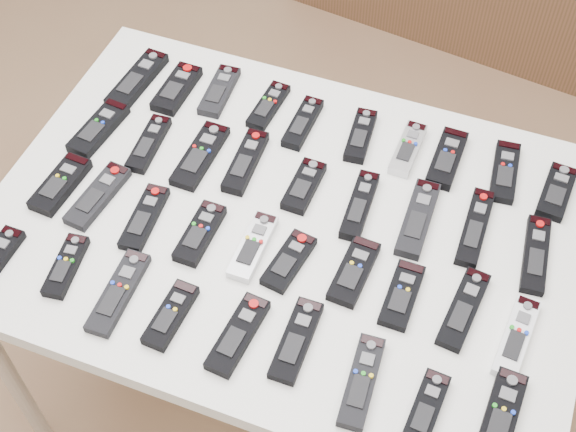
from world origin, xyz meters
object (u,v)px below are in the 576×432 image
(table, at_px, (288,238))
(remote_23, at_px, (253,246))
(remote_5, at_px, (361,136))
(remote_35, at_px, (362,382))
(remote_17, at_px, (475,227))
(remote_20, at_px, (98,196))
(remote_12, at_px, (200,156))
(remote_24, at_px, (289,261))
(remote_37, at_px, (501,417))
(remote_33, at_px, (238,335))
(remote_36, at_px, (426,410))
(remote_11, at_px, (149,144))
(remote_18, at_px, (536,255))
(remote_3, at_px, (268,106))
(remote_13, at_px, (246,162))
(remote_31, at_px, (118,292))
(remote_8, at_px, (505,172))
(remote_10, at_px, (99,128))
(remote_14, at_px, (304,186))
(remote_9, at_px, (556,192))
(remote_26, at_px, (402,295))
(remote_32, at_px, (171,315))
(remote_2, at_px, (219,91))
(remote_7, at_px, (447,158))
(remote_28, at_px, (516,337))
(remote_15, at_px, (360,205))
(remote_25, at_px, (354,271))
(remote_22, at_px, (200,233))
(remote_16, at_px, (418,219))
(remote_1, at_px, (177,89))
(remote_30, at_px, (66,266))
(remote_19, at_px, (60,184))
(remote_21, at_px, (144,218))
(remote_6, at_px, (408,149))
(remote_34, at_px, (296,340))
(remote_0, at_px, (137,80))
(remote_27, at_px, (463,309))

(table, relative_size, remote_23, 7.51)
(remote_5, bearing_deg, remote_35, -77.37)
(remote_17, xyz_separation_m, remote_20, (-0.77, -0.20, 0.00))
(remote_12, height_order, remote_35, remote_35)
(remote_24, height_order, remote_37, remote_37)
(remote_33, xyz_separation_m, remote_36, (0.37, -0.02, -0.00))
(table, height_order, remote_11, remote_11)
(remote_12, height_order, remote_18, remote_12)
(remote_23, bearing_deg, remote_3, 106.84)
(remote_13, bearing_deg, remote_31, -106.62)
(remote_8, distance_m, remote_37, 0.58)
(remote_23, bearing_deg, remote_36, -28.01)
(remote_10, distance_m, remote_14, 0.50)
(table, height_order, remote_24, remote_24)
(remote_9, height_order, remote_26, same)
(table, height_order, remote_32, remote_32)
(remote_37, bearing_deg, remote_23, 164.15)
(remote_2, xyz_separation_m, remote_32, (0.16, -0.60, 0.00))
(remote_7, relative_size, remote_28, 0.94)
(remote_15, relative_size, remote_25, 1.13)
(remote_13, height_order, remote_22, same)
(remote_14, distance_m, remote_28, 0.54)
(remote_16, bearing_deg, remote_1, 163.33)
(remote_8, bearing_deg, remote_33, -129.24)
(remote_14, relative_size, remote_25, 0.90)
(table, relative_size, remote_30, 8.59)
(remote_13, distance_m, remote_19, 0.40)
(remote_9, xyz_separation_m, remote_35, (-0.26, -0.57, 0.00))
(remote_20, xyz_separation_m, remote_28, (0.90, -0.02, -0.00))
(remote_10, xyz_separation_m, remote_16, (0.75, 0.01, 0.00))
(remote_1, relative_size, remote_21, 0.95)
(remote_1, height_order, remote_12, remote_1)
(remote_6, distance_m, remote_18, 0.37)
(table, height_order, remote_25, remote_25)
(remote_3, relative_size, remote_31, 0.78)
(remote_10, bearing_deg, remote_25, -7.81)
(remote_15, distance_m, remote_34, 0.35)
(remote_7, distance_m, remote_21, 0.67)
(remote_18, xyz_separation_m, remote_34, (-0.38, -0.36, 0.00))
(remote_11, bearing_deg, remote_21, -69.55)
(remote_20, distance_m, remote_31, 0.25)
(remote_6, distance_m, remote_25, 0.36)
(remote_14, xyz_separation_m, remote_25, (0.17, -0.17, 0.00))
(remote_0, distance_m, remote_21, 0.42)
(remote_5, bearing_deg, remote_32, -114.02)
(remote_23, distance_m, remote_28, 0.54)
(remote_27, height_order, remote_33, remote_33)
(table, bearing_deg, remote_30, -144.14)
(remote_22, bearing_deg, remote_33, -47.99)
(remote_20, distance_m, remote_24, 0.44)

